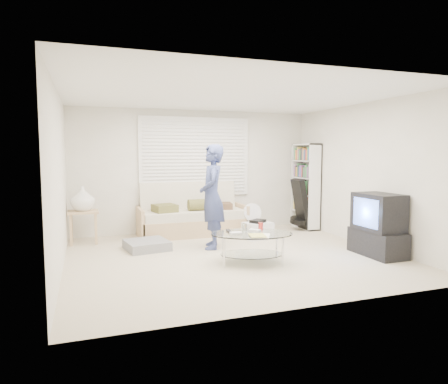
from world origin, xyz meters
name	(u,v)px	position (x,y,z in m)	size (l,w,h in m)	color
ground	(232,256)	(0.00, 0.00, 0.00)	(5.00, 5.00, 0.00)	#B8AA8F
room_shell	(223,153)	(0.00, 0.48, 1.63)	(5.02, 4.52, 2.51)	beige
window_blinds	(195,157)	(0.00, 2.20, 1.55)	(2.32, 0.08, 1.62)	silver
futon_sofa	(192,217)	(-0.17, 1.87, 0.34)	(2.12, 0.86, 1.04)	tan
grey_floor_pillow	(147,245)	(-1.22, 0.89, 0.08)	(0.67, 0.67, 0.15)	slate
side_table	(83,201)	(-2.22, 1.72, 0.77)	(0.52, 0.42, 1.04)	tan
bookshelf	(305,186)	(2.32, 1.72, 0.91)	(0.29, 0.77, 1.82)	white
guitar_case	(301,208)	(2.12, 1.56, 0.47)	(0.39, 0.40, 1.07)	black
floor_fan	(252,216)	(0.96, 1.49, 0.37)	(0.38, 0.25, 0.63)	white
storage_bin	(258,230)	(0.91, 1.06, 0.16)	(0.57, 0.44, 0.36)	white
tv_unit	(378,226)	(2.20, -0.71, 0.48)	(0.50, 0.91, 0.99)	black
coffee_table	(251,239)	(0.13, -0.46, 0.36)	(1.38, 1.08, 0.57)	silver
standing_person	(212,197)	(-0.14, 0.63, 0.89)	(0.65, 0.42, 1.77)	navy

